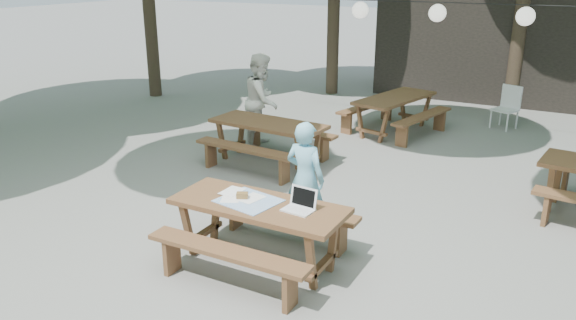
{
  "coord_description": "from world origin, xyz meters",
  "views": [
    {
      "loc": [
        2.56,
        -5.26,
        3.28
      ],
      "look_at": [
        -0.48,
        0.38,
        1.05
      ],
      "focal_mm": 35.0,
      "sensor_mm": 36.0,
      "label": 1
    }
  ],
  "objects_px": {
    "picnic_table_nw": "(268,142)",
    "second_person": "(262,100)",
    "plastic_chair": "(504,116)",
    "woman": "(305,178)",
    "main_picnic_table": "(259,232)"
  },
  "relations": [
    {
      "from": "picnic_table_nw",
      "to": "second_person",
      "type": "distance_m",
      "value": 1.19
    },
    {
      "from": "woman",
      "to": "plastic_chair",
      "type": "relative_size",
      "value": 1.64
    },
    {
      "from": "second_person",
      "to": "plastic_chair",
      "type": "relative_size",
      "value": 1.95
    },
    {
      "from": "main_picnic_table",
      "to": "picnic_table_nw",
      "type": "xyz_separation_m",
      "value": [
        -1.64,
        3.04,
        0.0
      ]
    },
    {
      "from": "main_picnic_table",
      "to": "plastic_chair",
      "type": "bearing_deg",
      "value": 77.56
    },
    {
      "from": "second_person",
      "to": "picnic_table_nw",
      "type": "bearing_deg",
      "value": -157.82
    },
    {
      "from": "plastic_chair",
      "to": "second_person",
      "type": "bearing_deg",
      "value": -116.54
    },
    {
      "from": "main_picnic_table",
      "to": "second_person",
      "type": "distance_m",
      "value": 4.56
    },
    {
      "from": "plastic_chair",
      "to": "main_picnic_table",
      "type": "bearing_deg",
      "value": -80.35
    },
    {
      "from": "second_person",
      "to": "plastic_chair",
      "type": "height_order",
      "value": "second_person"
    },
    {
      "from": "woman",
      "to": "plastic_chair",
      "type": "distance_m",
      "value": 6.57
    },
    {
      "from": "second_person",
      "to": "plastic_chair",
      "type": "bearing_deg",
      "value": -62.64
    },
    {
      "from": "main_picnic_table",
      "to": "second_person",
      "type": "bearing_deg",
      "value": 120.26
    },
    {
      "from": "plastic_chair",
      "to": "picnic_table_nw",
      "type": "bearing_deg",
      "value": -105.02
    },
    {
      "from": "picnic_table_nw",
      "to": "second_person",
      "type": "height_order",
      "value": "second_person"
    }
  ]
}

